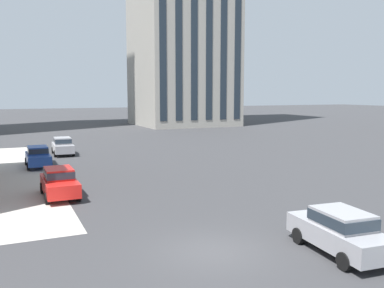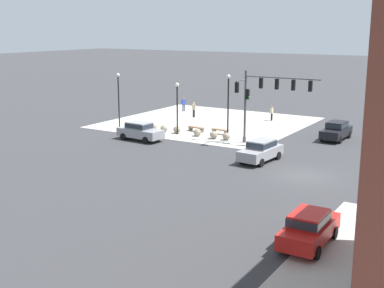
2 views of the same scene
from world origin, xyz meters
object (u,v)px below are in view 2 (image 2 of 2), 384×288
object	(u,v)px
bench_mid_block	(196,128)
street_lamp_corner_far	(119,94)
bollard_sphere_curb_b	(214,135)
bollard_sphere_curb_e	(164,128)
pedestrian_near_bench	(194,109)
pedestrian_at_curb	(272,112)
bollard_sphere_curb_c	(197,132)
bollard_sphere_curb_d	(177,130)
car_cross_far	(309,227)
bench_near_signal	(220,131)
street_lamp_mid_sidewalk	(177,102)
bollard_sphere_curb_a	(226,136)
car_cross_eastbound	(140,130)
bollard_sphere_curb_f	(153,127)
car_main_southbound_near	(336,130)
car_main_southbound_far	(261,150)
street_lamp_corner_near	(228,100)
traffic_signal_main	(263,94)
pedestrian_walking_east	(184,103)

from	to	relation	value
bench_mid_block	street_lamp_corner_far	size ratio (longest dim) A/B	0.33
bollard_sphere_curb_b	bollard_sphere_curb_e	size ratio (longest dim) A/B	1.00
pedestrian_near_bench	pedestrian_at_curb	bearing A→B (deg)	-162.91
bollard_sphere_curb_c	bollard_sphere_curb_d	bearing A→B (deg)	-3.27
bollard_sphere_curb_d	car_cross_far	bearing A→B (deg)	136.54
bench_near_signal	street_lamp_mid_sidewalk	distance (m)	5.05
bench_mid_block	car_cross_far	size ratio (longest dim) A/B	0.42
street_lamp_mid_sidewalk	street_lamp_corner_far	xyz separation A→B (m)	(7.29, -0.05, 0.31)
bollard_sphere_curb_a	bench_near_signal	size ratio (longest dim) A/B	0.40
car_cross_eastbound	bollard_sphere_curb_f	bearing A→B (deg)	-68.98
car_main_southbound_near	car_main_southbound_far	world-z (taller)	same
pedestrian_near_bench	street_lamp_corner_near	distance (m)	13.00
bollard_sphere_curb_f	car_cross_eastbound	size ratio (longest dim) A/B	0.16
bench_near_signal	bollard_sphere_curb_e	bearing A→B (deg)	21.29
street_lamp_corner_near	street_lamp_corner_far	size ratio (longest dim) A/B	1.08
bollard_sphere_curb_c	pedestrian_near_bench	xyz separation A→B (m)	(5.82, -8.85, 0.66)
bollard_sphere_curb_e	pedestrian_at_curb	size ratio (longest dim) A/B	0.44
traffic_signal_main	bollard_sphere_curb_a	world-z (taller)	traffic_signal_main
street_lamp_corner_far	car_main_southbound_far	distance (m)	19.42
bollard_sphere_curb_a	bollard_sphere_curb_b	distance (m)	1.31
bollard_sphere_curb_e	bollard_sphere_curb_d	bearing A→B (deg)	-172.91
bench_mid_block	pedestrian_at_curb	world-z (taller)	pedestrian_at_curb
pedestrian_near_bench	street_lamp_corner_far	xyz separation A→B (m)	(3.60, 9.01, 2.46)
pedestrian_at_curb	car_main_southbound_far	world-z (taller)	car_main_southbound_far
bollard_sphere_curb_e	car_cross_eastbound	bearing A→B (deg)	93.64
pedestrian_at_curb	pedestrian_walking_east	xyz separation A→B (m)	(11.90, -0.42, 0.03)
car_cross_eastbound	bollard_sphere_curb_e	bearing A→B (deg)	-86.36
pedestrian_at_curb	bollard_sphere_curb_b	bearing A→B (deg)	85.75
street_lamp_corner_near	car_main_southbound_far	distance (m)	8.45
car_main_southbound_near	bollard_sphere_curb_c	bearing A→B (deg)	24.89
bollard_sphere_curb_f	street_lamp_mid_sidewalk	size ratio (longest dim) A/B	0.15
pedestrian_at_curb	pedestrian_walking_east	distance (m)	11.91
pedestrian_near_bench	pedestrian_walking_east	xyz separation A→B (m)	(3.35, -3.05, -0.04)
car_main_southbound_near	car_main_southbound_far	distance (m)	11.27
street_lamp_corner_near	bollard_sphere_curb_f	bearing A→B (deg)	-1.08
bench_near_signal	street_lamp_mid_sidewalk	size ratio (longest dim) A/B	0.37
bollard_sphere_curb_b	pedestrian_at_curb	bearing A→B (deg)	-94.25
pedestrian_near_bench	car_cross_far	distance (m)	36.23
bollard_sphere_curb_e	bollard_sphere_curb_a	bearing A→B (deg)	179.58
bench_mid_block	street_lamp_corner_near	distance (m)	5.95
bench_mid_block	car_main_southbound_far	bearing A→B (deg)	144.59
car_main_southbound_near	car_cross_eastbound	world-z (taller)	same
bollard_sphere_curb_c	pedestrian_walking_east	size ratio (longest dim) A/B	0.43
traffic_signal_main	bollard_sphere_curb_f	world-z (taller)	traffic_signal_main
street_lamp_corner_near	street_lamp_mid_sidewalk	xyz separation A→B (m)	(5.42, 0.19, -0.55)
street_lamp_corner_far	car_cross_far	world-z (taller)	street_lamp_corner_far
street_lamp_mid_sidewalk	bollard_sphere_curb_a	bearing A→B (deg)	-178.65
bench_near_signal	bench_mid_block	xyz separation A→B (m)	(2.63, 0.18, 0.00)
street_lamp_corner_near	car_main_southbound_far	world-z (taller)	street_lamp_corner_near
bench_near_signal	pedestrian_at_curb	world-z (taller)	pedestrian_at_curb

